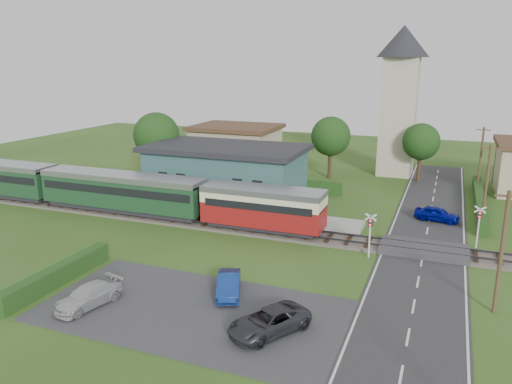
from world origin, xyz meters
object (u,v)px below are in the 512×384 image
(equipment_hut, at_px, (127,186))
(pedestrian_far, at_px, (130,192))
(train, at_px, (94,188))
(church_tower, at_px, (400,90))
(crossing_signal_near, at_px, (370,229))
(car_park_silver, at_px, (88,296))
(pedestrian_near, at_px, (291,208))
(house_west, at_px, (236,146))
(car_park_dark, at_px, (269,321))
(car_on_road, at_px, (437,214))
(station_building, at_px, (226,171))
(crossing_signal_far, at_px, (479,221))
(car_park_blue, at_px, (229,285))

(equipment_hut, bearing_deg, pedestrian_far, -36.86)
(train, height_order, church_tower, church_tower)
(train, height_order, crossing_signal_near, train)
(car_park_silver, xyz_separation_m, pedestrian_near, (6.01, 18.95, 0.57))
(equipment_hut, bearing_deg, crossing_signal_near, -12.94)
(crossing_signal_near, distance_m, pedestrian_near, 9.51)
(train, relative_size, pedestrian_far, 26.69)
(house_west, height_order, car_park_silver, house_west)
(car_park_silver, xyz_separation_m, car_park_dark, (10.53, 1.00, 0.02))
(car_park_dark, bearing_deg, car_on_road, 103.80)
(car_park_dark, xyz_separation_m, pedestrian_far, (-20.66, 17.41, 0.56))
(church_tower, bearing_deg, car_park_silver, -106.32)
(car_park_dark, bearing_deg, car_park_silver, -143.07)
(crossing_signal_near, bearing_deg, car_on_road, 68.19)
(equipment_hut, xyz_separation_m, pedestrian_near, (16.80, 0.05, -0.50))
(car_park_dark, height_order, pedestrian_near, pedestrian_near)
(equipment_hut, xyz_separation_m, station_building, (8.00, 5.79, 0.95))
(equipment_hut, xyz_separation_m, crossing_signal_near, (24.40, -5.61, 0.39))
(crossing_signal_far, distance_m, car_on_road, 6.59)
(crossing_signal_far, xyz_separation_m, car_park_silver, (-20.81, -18.10, -1.46))
(station_building, bearing_deg, train, -136.08)
(church_tower, distance_m, crossing_signal_far, 26.39)
(train, bearing_deg, pedestrian_near, 10.15)
(station_building, bearing_deg, pedestrian_near, -33.14)
(car_park_dark, distance_m, pedestrian_near, 18.52)
(train, xyz_separation_m, pedestrian_far, (2.00, 2.71, -0.92))
(pedestrian_near, bearing_deg, house_west, -41.26)
(church_tower, xyz_separation_m, car_park_blue, (-5.40, -37.50, -9.53))
(train, distance_m, car_on_road, 31.04)
(crossing_signal_far, xyz_separation_m, car_park_dark, (-10.29, -17.10, -1.44))
(crossing_signal_near, distance_m, pedestrian_far, 24.30)
(station_building, bearing_deg, car_on_road, -2.56)
(train, xyz_separation_m, house_west, (4.34, 23.00, 0.61))
(church_tower, relative_size, crossing_signal_far, 5.37)
(equipment_hut, xyz_separation_m, car_park_silver, (10.79, -18.90, -1.07))
(crossing_signal_far, bearing_deg, car_park_silver, -138.99)
(car_on_road, bearing_deg, pedestrian_near, 123.35)
(crossing_signal_far, bearing_deg, crossing_signal_near, -146.31)
(car_park_dark, bearing_deg, crossing_signal_far, 90.50)
(station_building, distance_m, pedestrian_far, 9.77)
(church_tower, xyz_separation_m, car_on_road, (5.60, -17.92, -9.54))
(car_park_dark, distance_m, pedestrian_far, 27.02)
(car_park_blue, distance_m, car_park_dark, 4.90)
(crossing_signal_far, relative_size, pedestrian_near, 2.05)
(crossing_signal_far, height_order, car_park_blue, crossing_signal_far)
(crossing_signal_far, distance_m, pedestrian_near, 14.85)
(car_park_silver, bearing_deg, house_west, 114.64)
(house_west, relative_size, pedestrian_far, 6.67)
(equipment_hut, distance_m, station_building, 9.92)
(church_tower, relative_size, car_park_silver, 4.25)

